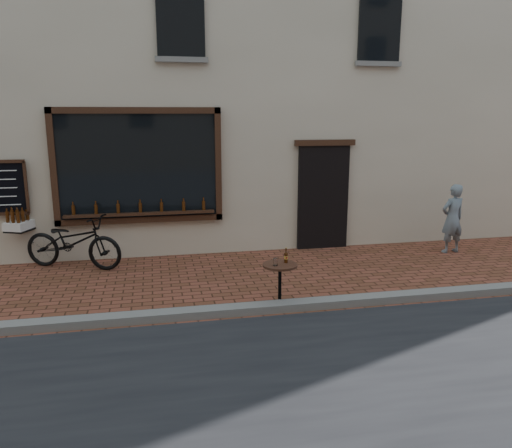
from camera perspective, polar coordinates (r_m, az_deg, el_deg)
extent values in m
plane|color=brown|center=(7.30, 2.14, -10.48)|extent=(90.00, 90.00, 0.00)
cube|color=slate|center=(7.45, 1.77, -9.47)|extent=(90.00, 0.25, 0.12)
cube|color=beige|center=(13.30, -4.86, 21.77)|extent=(28.00, 6.00, 10.00)
cube|color=black|center=(10.02, -13.30, 6.45)|extent=(3.00, 0.06, 2.00)
cube|color=black|center=(9.96, -13.61, 12.52)|extent=(3.24, 0.10, 0.12)
cube|color=black|center=(10.17, -13.00, 0.49)|extent=(3.24, 0.10, 0.12)
cube|color=black|center=(10.17, -22.16, 5.95)|extent=(0.12, 0.10, 2.24)
cube|color=black|center=(10.08, -4.35, 6.78)|extent=(0.12, 0.10, 2.24)
cube|color=black|center=(10.09, -13.04, 1.16)|extent=(2.90, 0.16, 0.05)
cube|color=black|center=(10.73, 7.66, 3.01)|extent=(1.10, 0.10, 2.20)
cube|color=black|center=(10.57, 7.90, 9.19)|extent=(1.30, 0.10, 0.12)
cube|color=black|center=(10.40, -26.54, 3.74)|extent=(0.62, 0.04, 0.92)
cylinder|color=#3D1C07|center=(10.18, -20.12, 1.50)|extent=(0.06, 0.06, 0.19)
cylinder|color=#3D1C07|center=(10.13, -17.79, 1.61)|extent=(0.06, 0.06, 0.19)
cylinder|color=#3D1C07|center=(10.09, -15.44, 1.72)|extent=(0.06, 0.06, 0.19)
cylinder|color=#3D1C07|center=(10.07, -13.08, 1.83)|extent=(0.06, 0.06, 0.19)
cylinder|color=#3D1C07|center=(10.07, -10.70, 1.93)|extent=(0.06, 0.06, 0.19)
cylinder|color=#3D1C07|center=(10.08, -8.34, 2.03)|extent=(0.06, 0.06, 0.19)
cylinder|color=#3D1C07|center=(10.11, -5.98, 2.13)|extent=(0.06, 0.06, 0.19)
cube|color=black|center=(10.15, -8.64, 22.30)|extent=(0.90, 0.06, 1.40)
cube|color=black|center=(11.14, 13.97, 21.20)|extent=(0.90, 0.06, 1.40)
imported|color=black|center=(9.93, -20.16, -1.93)|extent=(2.03, 1.36, 1.01)
cube|color=black|center=(10.47, -25.24, -0.57)|extent=(0.56, 0.64, 0.03)
cube|color=silver|center=(10.45, -25.29, -0.06)|extent=(0.57, 0.66, 0.16)
cylinder|color=#3D1C07|center=(10.19, -25.54, 0.68)|extent=(0.06, 0.06, 0.21)
cylinder|color=#3D1C07|center=(10.26, -26.04, 0.71)|extent=(0.06, 0.06, 0.21)
cylinder|color=#3D1C07|center=(10.33, -26.54, 0.73)|extent=(0.06, 0.06, 0.21)
cylinder|color=#3D1C07|center=(10.30, -25.10, 0.84)|extent=(0.06, 0.06, 0.21)
cylinder|color=#3D1C07|center=(10.37, -25.60, 0.86)|extent=(0.06, 0.06, 0.21)
cylinder|color=#3D1C07|center=(10.43, -26.10, 0.88)|extent=(0.06, 0.06, 0.21)
cylinder|color=#3D1C07|center=(10.41, -24.67, 0.98)|extent=(0.06, 0.06, 0.21)
cylinder|color=#3D1C07|center=(10.47, -25.17, 1.00)|extent=(0.06, 0.06, 0.21)
cylinder|color=#3D1C07|center=(10.54, -25.66, 1.02)|extent=(0.06, 0.06, 0.21)
cylinder|color=#3D1C07|center=(10.51, -24.25, 1.13)|extent=(0.06, 0.06, 0.21)
cylinder|color=black|center=(7.64, 2.71, -9.28)|extent=(0.38, 0.38, 0.03)
cylinder|color=black|center=(7.53, 2.73, -7.05)|extent=(0.05, 0.05, 0.61)
cylinder|color=#331A11|center=(7.43, 2.76, -4.72)|extent=(0.52, 0.52, 0.03)
cylinder|color=gold|center=(7.48, 3.44, -3.83)|extent=(0.05, 0.05, 0.05)
cylinder|color=white|center=(7.33, 2.23, -4.35)|extent=(0.07, 0.07, 0.11)
imported|color=slate|center=(11.11, 21.54, 0.58)|extent=(0.57, 0.42, 1.44)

